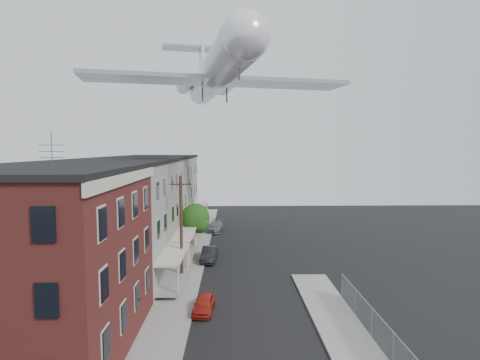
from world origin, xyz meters
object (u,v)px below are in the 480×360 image
object	(u,v)px
car_mid	(209,254)
airplane	(215,74)
street_tree	(196,219)
car_near	(204,304)
utility_pole	(181,227)
car_far	(215,227)

from	to	relation	value
car_mid	airplane	distance (m)	19.18
street_tree	car_near	distance (m)	16.46
airplane	utility_pole	bearing A→B (deg)	-104.04
utility_pole	car_mid	distance (m)	7.22
car_far	airplane	world-z (taller)	airplane
car_far	car_mid	bearing A→B (deg)	-83.24
utility_pole	car_far	bearing A→B (deg)	84.04
utility_pole	car_near	xyz separation A→B (m)	(2.34, -6.16, -4.11)
car_near	car_far	xyz separation A→B (m)	(-0.34, 25.31, 0.10)
utility_pole	airplane	distance (m)	17.95
utility_pole	airplane	world-z (taller)	airplane
airplane	street_tree	bearing A→B (deg)	-177.44
car_near	airplane	size ratio (longest dim) A/B	0.11
car_near	car_mid	size ratio (longest dim) A/B	0.80
car_mid	car_far	distance (m)	13.49
street_tree	car_far	world-z (taller)	street_tree
car_near	car_far	world-z (taller)	car_far
street_tree	airplane	xyz separation A→B (m)	(2.18, 0.10, 15.90)
street_tree	car_far	bearing A→B (deg)	79.73
airplane	car_near	bearing A→B (deg)	-90.57
car_far	airplane	distance (m)	20.81
street_tree	car_mid	distance (m)	5.35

